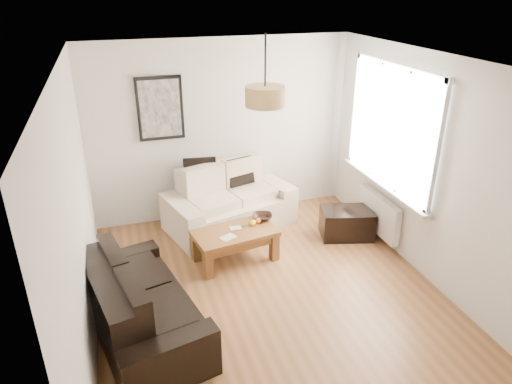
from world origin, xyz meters
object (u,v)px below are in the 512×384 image
object	(u,v)px
sofa_leather	(141,301)
ottoman	(347,223)
coffee_table	(235,246)
loveseat_cream	(229,198)

from	to	relation	value
sofa_leather	ottoman	bearing A→B (deg)	-80.99
sofa_leather	ottoman	distance (m)	3.11
sofa_leather	coffee_table	world-z (taller)	sofa_leather
coffee_table	ottoman	xyz separation A→B (m)	(1.64, 0.13, -0.01)
sofa_leather	ottoman	xyz separation A→B (m)	(2.88, 1.15, -0.19)
loveseat_cream	coffee_table	size ratio (longest dim) A/B	1.71
loveseat_cream	ottoman	xyz separation A→B (m)	(1.48, -0.79, -0.23)
loveseat_cream	ottoman	distance (m)	1.69
loveseat_cream	ottoman	bearing A→B (deg)	-43.94
sofa_leather	loveseat_cream	bearing A→B (deg)	-48.66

